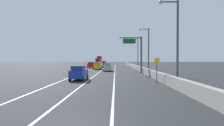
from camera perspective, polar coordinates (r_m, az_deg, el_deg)
The scene contains 17 objects.
ground_plane at distance 72.07m, azimuth -0.29°, elevation -1.20°, with size 320.00×320.00×0.00m, color #26282B.
lane_stripe_left at distance 63.46m, azimuth -5.45°, elevation -1.51°, with size 0.16×130.00×0.00m, color silver.
lane_stripe_center at distance 63.17m, azimuth -2.29°, elevation -1.51°, with size 0.16×130.00×0.00m, color silver.
lane_stripe_right at distance 63.06m, azimuth 0.89°, elevation -1.52°, with size 0.16×130.00×0.00m, color silver.
jersey_barrier_right at distance 48.41m, azimuth 8.05°, elevation -1.66°, with size 0.60×120.00×1.10m, color gray.
overhead_sign_gantry at distance 40.54m, azimuth 7.52°, elevation 3.72°, with size 4.68×0.36×7.50m.
speed_advisory_sign at distance 24.25m, azimuth 12.96°, elevation -1.52°, with size 0.60×0.11×3.00m.
lamp_post_right_near at distance 21.88m, azimuth 17.93°, elevation 7.49°, with size 2.14×0.44×9.15m.
lamp_post_right_second at distance 40.02m, azimuth 10.25°, elevation 4.58°, with size 2.14×0.44×9.15m.
lamp_post_right_third at distance 58.46m, azimuth 7.31°, elevation 3.47°, with size 2.14×0.44×9.15m.
car_blue_0 at distance 27.05m, azimuth -9.67°, elevation -2.88°, with size 2.03×4.13×1.99m.
car_yellow_1 at distance 55.19m, azimuth -4.20°, elevation -0.84°, with size 1.93×4.74×2.03m.
car_white_2 at distance 69.81m, azimuth -3.41°, elevation -0.44°, with size 1.88×4.70×2.03m.
car_red_3 at distance 63.40m, azimuth -6.11°, elevation -0.62°, with size 2.08×4.61×1.99m.
car_black_4 at distance 83.18m, azimuth -2.38°, elevation -0.19°, with size 2.07×4.70×2.07m.
car_silver_5 at distance 47.27m, azimuth -1.37°, elevation -1.16°, with size 2.02×4.75×2.02m.
box_truck at distance 94.75m, azimuth -3.81°, elevation 0.58°, with size 2.61×9.61×4.46m.
Camera 1 is at (1.67, -7.99, 2.84)m, focal length 31.27 mm.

